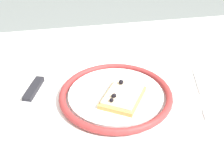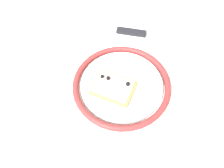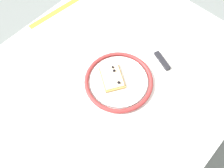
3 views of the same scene
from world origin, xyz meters
TOP-DOWN VIEW (x-y plane):
  - ground_plane at (0.00, 0.00)m, footprint 6.00×6.00m
  - dining_table at (0.00, 0.00)m, footprint 1.03×0.88m
  - plate at (-0.02, -0.03)m, footprint 0.26×0.26m
  - pizza_slice_near at (-0.03, -0.01)m, footprint 0.12×0.13m
  - knife at (0.18, -0.07)m, footprint 0.10×0.23m
  - fork at (-0.22, -0.02)m, footprint 0.06×0.20m
  - measuring_tape at (0.08, 0.41)m, footprint 0.31×0.06m

SIDE VIEW (x-z plane):
  - ground_plane at x=0.00m, z-range 0.00..0.00m
  - dining_table at x=0.00m, z-range 0.26..0.96m
  - measuring_tape at x=0.08m, z-range 0.70..0.71m
  - fork at x=-0.22m, z-range 0.70..0.71m
  - knife at x=0.18m, z-range 0.70..0.71m
  - plate at x=-0.02m, z-range 0.70..0.72m
  - pizza_slice_near at x=-0.03m, z-range 0.71..0.74m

